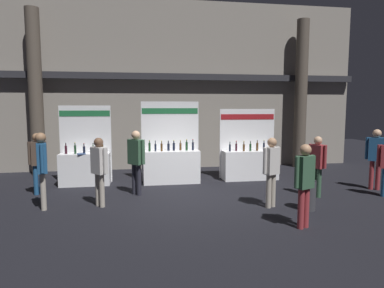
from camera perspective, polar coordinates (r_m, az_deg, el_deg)
The scene contains 14 objects.
ground_plane at distance 9.09m, azimuth 0.39°, elevation -8.98°, with size 28.89×28.89×0.00m, color black.
hall_colonnade at distance 13.28m, azimuth -2.91°, elevation 9.63°, with size 14.45×1.03×6.39m.
exhibitor_booth_0 at distance 10.97m, azimuth -17.45°, elevation -3.40°, with size 1.56×0.70×2.43m.
exhibitor_booth_1 at distance 10.77m, azimuth -3.49°, elevation -3.15°, with size 1.84×0.66×2.56m.
exhibitor_booth_2 at distance 11.43m, azimuth 9.60°, elevation -2.93°, with size 1.89×0.66×2.32m.
trash_bin at distance 8.42m, azimuth 18.75°, elevation -8.07°, with size 0.39×0.39×0.70m.
visitor_0 at distance 10.10m, azimuth -24.44°, elevation -2.29°, with size 0.47×0.28×1.69m.
visitor_1 at distance 8.26m, azimuth 13.16°, elevation -3.71°, with size 0.48×0.36×1.67m.
visitor_2 at distance 8.40m, azimuth -15.28°, elevation -3.56°, with size 0.42×0.44×1.66m.
visitor_3 at distance 7.02m, azimuth 18.33°, elevation -5.64°, with size 0.49×0.33×1.67m.
visitor_5 at distance 9.30m, azimuth -9.34°, elevation -2.03°, with size 0.47×0.48×1.75m.
visitor_6 at distance 11.10m, azimuth 28.44°, elevation -1.44°, with size 0.47×0.41×1.75m.
visitor_7 at distance 8.60m, azimuth -23.86°, elevation -3.02°, with size 0.32×0.56×1.80m.
visitor_8 at distance 9.57m, azimuth 20.24°, elevation -2.69°, with size 0.38×0.51×1.62m.
Camera 1 is at (-1.47, -8.65, 2.39)m, focal length 31.84 mm.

